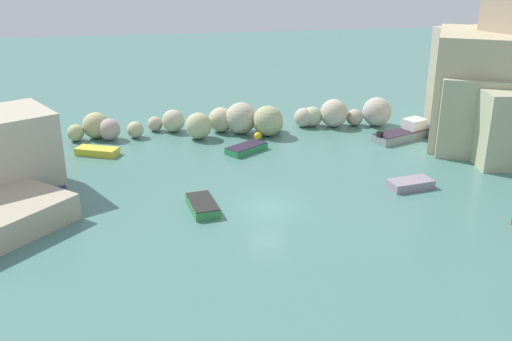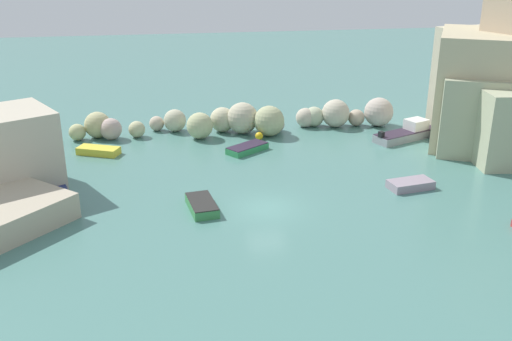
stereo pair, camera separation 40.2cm
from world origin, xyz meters
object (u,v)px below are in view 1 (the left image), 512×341
(moored_boat_2, at_px, (246,148))
(moored_boat_3, at_px, (410,184))
(moored_boat_0, at_px, (22,197))
(moored_boat_5, at_px, (203,205))
(channel_buoy, at_px, (258,136))
(moored_boat_1, at_px, (97,151))
(moored_boat_4, at_px, (407,132))

(moored_boat_2, height_order, moored_boat_3, moored_boat_3)
(moored_boat_0, height_order, moored_boat_5, moored_boat_0)
(channel_buoy, bearing_deg, moored_boat_1, -173.43)
(moored_boat_1, relative_size, moored_boat_4, 0.55)
(moored_boat_0, bearing_deg, moored_boat_2, -172.28)
(moored_boat_4, relative_size, moored_boat_5, 1.88)
(channel_buoy, bearing_deg, moored_boat_5, -114.06)
(moored_boat_1, bearing_deg, moored_boat_4, -156.78)
(moored_boat_3, bearing_deg, moored_boat_2, -53.03)
(moored_boat_1, distance_m, moored_boat_4, 26.15)
(moored_boat_2, relative_size, moored_boat_5, 1.08)
(moored_boat_4, bearing_deg, moored_boat_2, 161.57)
(moored_boat_0, xyz_separation_m, moored_boat_2, (16.08, 7.13, -0.03))
(moored_boat_2, bearing_deg, moored_boat_5, 31.08)
(moored_boat_5, bearing_deg, channel_buoy, 148.05)
(moored_boat_0, bearing_deg, moored_boat_3, 158.68)
(moored_boat_0, distance_m, moored_boat_4, 31.44)
(moored_boat_0, distance_m, moored_boat_3, 26.12)
(moored_boat_4, bearing_deg, moored_boat_1, 156.73)
(moored_boat_1, xyz_separation_m, moored_boat_5, (7.34, -11.90, 0.02))
(moored_boat_0, relative_size, moored_boat_4, 0.91)
(moored_boat_0, bearing_deg, moored_boat_4, 178.90)
(moored_boat_1, distance_m, moored_boat_5, 13.98)
(moored_boat_0, bearing_deg, moored_boat_5, 147.21)
(channel_buoy, distance_m, moored_boat_5, 14.71)
(channel_buoy, bearing_deg, moored_boat_3, -55.51)
(moored_boat_3, bearing_deg, moored_boat_4, -121.86)
(moored_boat_0, distance_m, moored_boat_2, 17.59)
(moored_boat_3, bearing_deg, channel_buoy, -64.94)
(moored_boat_1, height_order, moored_boat_2, moored_boat_1)
(moored_boat_4, bearing_deg, channel_buoy, 149.30)
(channel_buoy, relative_size, moored_boat_4, 0.11)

